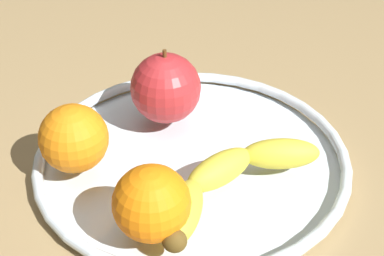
{
  "coord_description": "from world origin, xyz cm",
  "views": [
    {
      "loc": [
        34.09,
        32.34,
        39.16
      ],
      "look_at": [
        0.0,
        0.0,
        4.8
      ],
      "focal_mm": 53.06,
      "sensor_mm": 36.0,
      "label": 1
    }
  ],
  "objects": [
    {
      "name": "orange_front_right",
      "position": [
        9.78,
        -6.85,
        5.28
      ],
      "size": [
        6.96,
        6.96,
        6.96
      ],
      "primitive_type": "sphere",
      "color": "orange",
      "rests_on": "fruit_bowl"
    },
    {
      "name": "orange_center",
      "position": [
        10.78,
        5.44,
        5.25
      ],
      "size": [
        6.89,
        6.89,
        6.89
      ],
      "primitive_type": "sphere",
      "color": "orange",
      "rests_on": "fruit_bowl"
    },
    {
      "name": "banana",
      "position": [
        2.2,
        6.83,
        3.37
      ],
      "size": [
        21.02,
        8.74,
        3.15
      ],
      "rotation": [
        0.0,
        0.0,
        -0.11
      ],
      "color": "gold",
      "rests_on": "fruit_bowl"
    },
    {
      "name": "ground_plane",
      "position": [
        0.0,
        0.0,
        -2.0
      ],
      "size": [
        122.56,
        122.56,
        4.0
      ],
      "primitive_type": "cube",
      "color": "#9D8156"
    },
    {
      "name": "apple",
      "position": [
        -2.5,
        -6.39,
        5.74
      ],
      "size": [
        7.88,
        7.88,
        8.68
      ],
      "color": "#B5292D",
      "rests_on": "fruit_bowl"
    },
    {
      "name": "fruit_bowl",
      "position": [
        0.0,
        0.0,
        0.92
      ],
      "size": [
        33.47,
        33.47,
        1.8
      ],
      "color": "silver",
      "rests_on": "ground_plane"
    }
  ]
}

